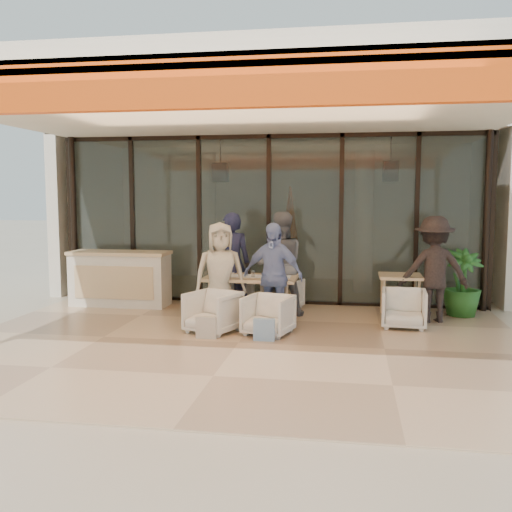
{
  "coord_description": "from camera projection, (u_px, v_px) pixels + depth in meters",
  "views": [
    {
      "loc": [
        1.51,
        -7.65,
        2.09
      ],
      "look_at": [
        0.1,
        0.9,
        1.15
      ],
      "focal_mm": 40.0,
      "sensor_mm": 36.0,
      "label": 1
    }
  ],
  "objects": [
    {
      "name": "chair_far_left",
      "position": [
        237.0,
        292.0,
        10.44
      ],
      "size": [
        0.66,
        0.63,
        0.62
      ],
      "primitive_type": "imported",
      "rotation": [
        0.0,
        0.0,
        3.26
      ],
      "color": "white",
      "rests_on": "ground"
    },
    {
      "name": "diner_navy",
      "position": [
        232.0,
        264.0,
        9.89
      ],
      "size": [
        0.71,
        0.52,
        1.79
      ],
      "primitive_type": "imported",
      "rotation": [
        0.0,
        0.0,
        3.28
      ],
      "color": "#171B34",
      "rests_on": "ground"
    },
    {
      "name": "diner_grey",
      "position": [
        280.0,
        264.0,
        9.75
      ],
      "size": [
        1.04,
        0.92,
        1.8
      ],
      "primitive_type": "imported",
      "rotation": [
        0.0,
        0.0,
        3.45
      ],
      "color": "slate",
      "rests_on": "ground"
    },
    {
      "name": "chair_near_right",
      "position": [
        268.0,
        313.0,
        8.44
      ],
      "size": [
        0.78,
        0.75,
        0.67
      ],
      "primitive_type": "imported",
      "rotation": [
        0.0,
        0.0,
        -0.26
      ],
      "color": "white",
      "rests_on": "ground"
    },
    {
      "name": "tote_bag_cream",
      "position": [
        206.0,
        328.0,
        8.2
      ],
      "size": [
        0.3,
        0.1,
        0.34
      ],
      "primitive_type": "cube",
      "color": "silver",
      "rests_on": "ground"
    },
    {
      "name": "side_table",
      "position": [
        400.0,
        281.0,
        9.58
      ],
      "size": [
        0.7,
        0.7,
        0.74
      ],
      "color": "#E3BA8A",
      "rests_on": "ground"
    },
    {
      "name": "diner_cream",
      "position": [
        220.0,
        275.0,
        9.01
      ],
      "size": [
        0.94,
        0.77,
        1.65
      ],
      "primitive_type": "imported",
      "rotation": [
        0.0,
        0.0,
        0.35
      ],
      "color": "beige",
      "rests_on": "ground"
    },
    {
      "name": "ground",
      "position": [
        239.0,
        344.0,
        7.98
      ],
      "size": [
        70.0,
        70.0,
        0.0
      ],
      "primitive_type": "plane",
      "color": "#C6B293",
      "rests_on": "ground"
    },
    {
      "name": "standing_woman",
      "position": [
        434.0,
        270.0,
        9.24
      ],
      "size": [
        1.2,
        0.78,
        1.75
      ],
      "primitive_type": "imported",
      "rotation": [
        0.0,
        0.0,
        3.27
      ],
      "color": "black",
      "rests_on": "ground"
    },
    {
      "name": "terrace_floor",
      "position": [
        239.0,
        344.0,
        7.98
      ],
      "size": [
        8.0,
        6.0,
        0.01
      ],
      "primitive_type": "cube",
      "color": "tan",
      "rests_on": "ground"
    },
    {
      "name": "dining_table",
      "position": [
        251.0,
        280.0,
        9.41
      ],
      "size": [
        1.5,
        0.9,
        0.93
      ],
      "color": "#E3BA8A",
      "rests_on": "ground"
    },
    {
      "name": "interior_block",
      "position": [
        284.0,
        188.0,
        12.95
      ],
      "size": [
        9.05,
        3.62,
        3.52
      ],
      "color": "silver",
      "rests_on": "ground"
    },
    {
      "name": "terrace_structure",
      "position": [
        234.0,
        104.0,
        7.37
      ],
      "size": [
        8.0,
        6.0,
        3.4
      ],
      "color": "silver",
      "rests_on": "ground"
    },
    {
      "name": "side_chair",
      "position": [
        404.0,
        307.0,
        8.88
      ],
      "size": [
        0.71,
        0.67,
        0.69
      ],
      "primitive_type": "imported",
      "rotation": [
        0.0,
        0.0,
        -0.07
      ],
      "color": "white",
      "rests_on": "ground"
    },
    {
      "name": "diner_periwinkle",
      "position": [
        273.0,
        276.0,
        8.88
      ],
      "size": [
        1.04,
        0.63,
        1.66
      ],
      "primitive_type": "imported",
      "rotation": [
        0.0,
        0.0,
        -0.25
      ],
      "color": "#798FCB",
      "rests_on": "ground"
    },
    {
      "name": "glass_storefront",
      "position": [
        269.0,
        220.0,
        10.75
      ],
      "size": [
        8.08,
        0.1,
        3.2
      ],
      "color": "#9EADA3",
      "rests_on": "ground"
    },
    {
      "name": "tote_bag_blue",
      "position": [
        264.0,
        331.0,
        8.06
      ],
      "size": [
        0.3,
        0.1,
        0.34
      ],
      "primitive_type": "cube",
      "color": "#99BFD8",
      "rests_on": "ground"
    },
    {
      "name": "potted_palm",
      "position": [
        462.0,
        283.0,
        9.7
      ],
      "size": [
        0.78,
        0.78,
        1.17
      ],
      "primitive_type": "imported",
      "rotation": [
        0.0,
        0.0,
        0.22
      ],
      "color": "#1E5919",
      "rests_on": "ground"
    },
    {
      "name": "chair_near_left",
      "position": [
        213.0,
        310.0,
        8.57
      ],
      "size": [
        0.88,
        0.85,
        0.71
      ],
      "primitive_type": "imported",
      "rotation": [
        0.0,
        0.0,
        -0.38
      ],
      "color": "white",
      "rests_on": "ground"
    },
    {
      "name": "chair_far_right",
      "position": [
        283.0,
        293.0,
        10.3
      ],
      "size": [
        0.77,
        0.74,
        0.64
      ],
      "primitive_type": "imported",
      "rotation": [
        0.0,
        0.0,
        2.83
      ],
      "color": "white",
      "rests_on": "ground"
    },
    {
      "name": "host_counter",
      "position": [
        120.0,
        278.0,
        10.61
      ],
      "size": [
        1.85,
        0.65,
        1.04
      ],
      "color": "silver",
      "rests_on": "ground"
    }
  ]
}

